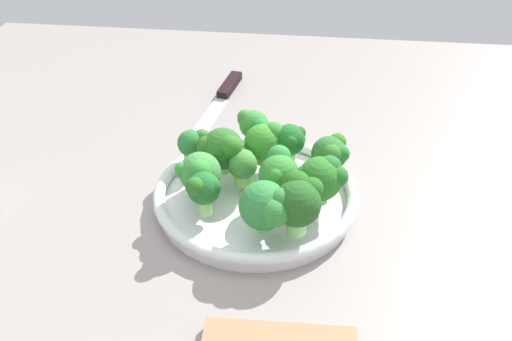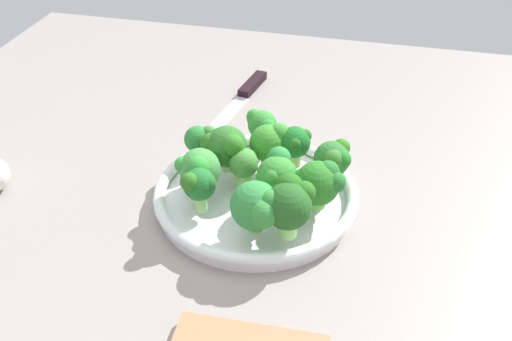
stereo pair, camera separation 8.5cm
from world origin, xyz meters
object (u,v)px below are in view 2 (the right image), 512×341
(broccoli_floret_0, at_px, (295,143))
(broccoli_floret_10, at_px, (333,159))
(broccoli_floret_1, at_px, (244,164))
(bowl, at_px, (256,196))
(broccoli_floret_3, at_px, (199,185))
(broccoli_floret_11, at_px, (289,203))
(broccoli_floret_12, at_px, (261,125))
(broccoli_floret_5, at_px, (199,169))
(broccoli_floret_7, at_px, (225,146))
(broccoli_floret_2, at_px, (277,175))
(broccoli_floret_4, at_px, (259,207))
(knife, at_px, (243,96))
(broccoli_floret_6, at_px, (319,182))
(broccoli_floret_8, at_px, (200,140))
(broccoli_floret_9, at_px, (270,141))

(broccoli_floret_0, distance_m, broccoli_floret_10, 0.07)
(broccoli_floret_1, bearing_deg, broccoli_floret_0, 132.84)
(bowl, xyz_separation_m, broccoli_floret_3, (0.07, -0.06, 0.06))
(broccoli_floret_11, distance_m, broccoli_floret_12, 0.21)
(broccoli_floret_5, bearing_deg, broccoli_floret_3, 18.85)
(broccoli_floret_3, relative_size, broccoli_floret_7, 0.93)
(broccoli_floret_2, bearing_deg, broccoli_floret_4, -5.71)
(broccoli_floret_2, height_order, knife, broccoli_floret_2)
(broccoli_floret_4, distance_m, broccoli_floret_12, 0.21)
(broccoli_floret_12, distance_m, knife, 0.23)
(broccoli_floret_1, height_order, broccoli_floret_7, broccoli_floret_7)
(broccoli_floret_4, relative_size, broccoli_floret_10, 1.10)
(broccoli_floret_3, xyz_separation_m, broccoli_floret_6, (-0.05, 0.15, -0.00))
(broccoli_floret_2, relative_size, broccoli_floret_3, 1.06)
(broccoli_floret_2, relative_size, broccoli_floret_6, 0.98)
(broccoli_floret_8, height_order, broccoli_floret_11, broccoli_floret_11)
(knife, bearing_deg, broccoli_floret_10, 36.94)
(broccoli_floret_11, bearing_deg, broccoli_floret_12, -156.93)
(broccoli_floret_7, height_order, broccoli_floret_12, broccoli_floret_7)
(broccoli_floret_4, height_order, broccoli_floret_11, broccoli_floret_11)
(broccoli_floret_5, bearing_deg, broccoli_floret_12, 156.96)
(broccoli_floret_0, height_order, broccoli_floret_8, broccoli_floret_0)
(broccoli_floret_0, distance_m, broccoli_floret_6, 0.10)
(broccoli_floret_1, distance_m, broccoli_floret_7, 0.04)
(broccoli_floret_1, bearing_deg, broccoli_floret_7, -122.17)
(broccoli_floret_1, xyz_separation_m, broccoli_floret_4, (0.10, 0.05, 0.01))
(broccoli_floret_0, relative_size, broccoli_floret_11, 0.81)
(bowl, height_order, broccoli_floret_11, broccoli_floret_11)
(knife, bearing_deg, broccoli_floret_12, 22.18)
(broccoli_floret_0, bearing_deg, broccoli_floret_5, -51.08)
(bowl, height_order, broccoli_floret_10, broccoli_floret_10)
(broccoli_floret_0, bearing_deg, broccoli_floret_7, -69.17)
(broccoli_floret_6, height_order, broccoli_floret_8, broccoli_floret_6)
(broccoli_floret_2, height_order, broccoli_floret_10, broccoli_floret_2)
(knife, bearing_deg, bowl, 18.00)
(broccoli_floret_4, relative_size, broccoli_floret_11, 0.91)
(broccoli_floret_0, distance_m, broccoli_floret_7, 0.10)
(broccoli_floret_3, distance_m, broccoli_floret_9, 0.15)
(broccoli_floret_3, height_order, broccoli_floret_11, broccoli_floret_11)
(broccoli_floret_5, relative_size, broccoli_floret_9, 1.01)
(broccoli_floret_8, height_order, broccoli_floret_10, broccoli_floret_10)
(broccoli_floret_11, bearing_deg, broccoli_floret_3, -98.27)
(broccoli_floret_3, distance_m, knife, 0.39)
(broccoli_floret_5, height_order, broccoli_floret_6, same)
(broccoli_floret_6, bearing_deg, broccoli_floret_5, -87.37)
(broccoli_floret_8, xyz_separation_m, broccoli_floret_12, (-0.05, 0.08, 0.01))
(broccoli_floret_5, xyz_separation_m, broccoli_floret_7, (-0.06, 0.02, 0.00))
(broccoli_floret_3, bearing_deg, broccoli_floret_10, 122.13)
(broccoli_floret_3, xyz_separation_m, broccoli_floret_4, (0.03, 0.09, -0.00))
(broccoli_floret_0, height_order, broccoli_floret_4, broccoli_floret_4)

